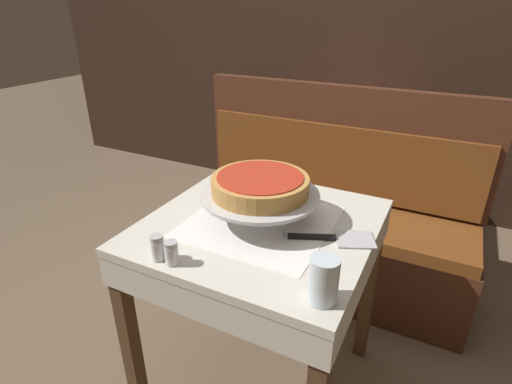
{
  "coord_description": "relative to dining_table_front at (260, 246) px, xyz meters",
  "views": [
    {
      "loc": [
        0.52,
        -1.06,
        1.44
      ],
      "look_at": [
        -0.01,
        -0.01,
        0.88
      ],
      "focal_mm": 28.0,
      "sensor_mm": 36.0,
      "label": 1
    }
  ],
  "objects": [
    {
      "name": "ground_plane",
      "position": [
        0.0,
        0.0,
        -0.67
      ],
      "size": [
        14.0,
        14.0,
        0.0
      ],
      "primitive_type": "plane",
      "color": "brown"
    },
    {
      "name": "dining_table_front",
      "position": [
        0.0,
        0.0,
        0.0
      ],
      "size": [
        0.75,
        0.75,
        0.76
      ],
      "color": "beige",
      "rests_on": "ground_plane"
    },
    {
      "name": "dining_table_rear",
      "position": [
        -0.11,
        1.45,
        0.0
      ],
      "size": [
        0.72,
        0.72,
        0.77
      ],
      "color": "red",
      "rests_on": "ground_plane"
    },
    {
      "name": "booth_bench",
      "position": [
        -0.0,
        0.78,
        -0.34
      ],
      "size": [
        1.51,
        0.45,
        1.06
      ],
      "color": "#4C2819",
      "rests_on": "ground_plane"
    },
    {
      "name": "back_wall_panel",
      "position": [
        0.0,
        1.91,
        0.53
      ],
      "size": [
        6.0,
        0.04,
        2.4
      ],
      "primitive_type": "cube",
      "color": "black",
      "rests_on": "ground_plane"
    },
    {
      "name": "pizza_pan_stand",
      "position": [
        -0.01,
        0.02,
        0.18
      ],
      "size": [
        0.4,
        0.4,
        0.1
      ],
      "color": "#ADADB2",
      "rests_on": "dining_table_front"
    },
    {
      "name": "deep_dish_pizza",
      "position": [
        -0.01,
        0.02,
        0.22
      ],
      "size": [
        0.32,
        0.32,
        0.06
      ],
      "color": "#C68E47",
      "rests_on": "pizza_pan_stand"
    },
    {
      "name": "pizza_server",
      "position": [
        0.26,
        0.01,
        0.1
      ],
      "size": [
        0.27,
        0.16,
        0.01
      ],
      "color": "#BCBCC1",
      "rests_on": "dining_table_front"
    },
    {
      "name": "water_glass_near",
      "position": [
        0.31,
        -0.28,
        0.16
      ],
      "size": [
        0.08,
        0.08,
        0.12
      ],
      "color": "silver",
      "rests_on": "dining_table_front"
    },
    {
      "name": "salt_shaker",
      "position": [
        -0.17,
        -0.33,
        0.14
      ],
      "size": [
        0.04,
        0.04,
        0.08
      ],
      "color": "silver",
      "rests_on": "dining_table_front"
    },
    {
      "name": "pepper_shaker",
      "position": [
        -0.12,
        -0.33,
        0.13
      ],
      "size": [
        0.04,
        0.04,
        0.07
      ],
      "color": "silver",
      "rests_on": "dining_table_front"
    },
    {
      "name": "condiment_caddy",
      "position": [
        -0.06,
        1.49,
        0.15
      ],
      "size": [
        0.14,
        0.14,
        0.16
      ],
      "color": "black",
      "rests_on": "dining_table_rear"
    }
  ]
}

